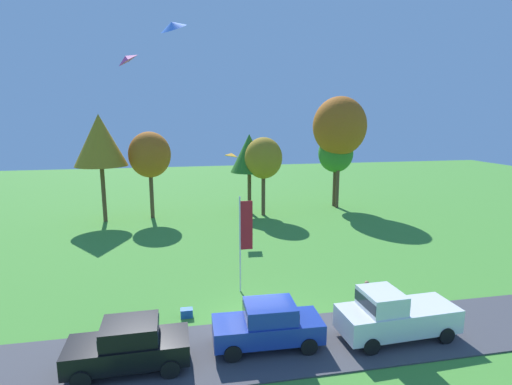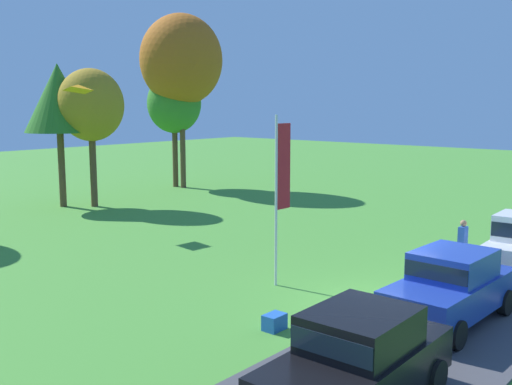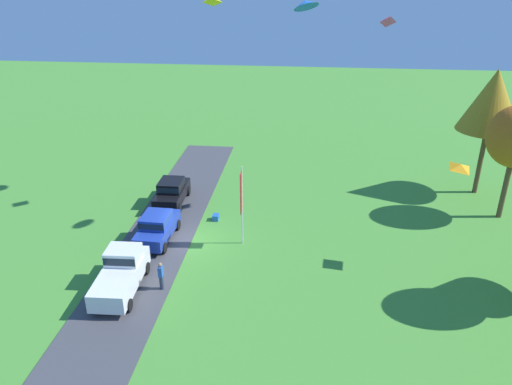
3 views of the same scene
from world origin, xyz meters
name	(u,v)px [view 2 (image 2 of 3)]	position (x,y,z in m)	size (l,w,h in m)	color
ground_plane	(378,308)	(0.00, 0.00, 0.00)	(120.00, 120.00, 0.00)	#478E33
pavement_strip	(449,324)	(0.00, -2.03, 0.03)	(36.00, 4.40, 0.06)	#424247
car_sedan_mid_row	(358,358)	(-5.24, -2.45, 1.04)	(4.42, 2.00, 1.84)	black
car_sedan_far_end	(451,284)	(0.11, -1.98, 1.04)	(4.46, 2.07, 1.84)	#1E389E
person_beside_suv	(462,244)	(5.23, -0.26, 0.88)	(0.36, 0.24, 1.71)	#2D334C
tree_right_of_center	(58,99)	(3.51, 21.15, 5.81)	(3.63, 3.63, 7.66)	brown
tree_far_left	(91,106)	(4.63, 19.88, 5.44)	(3.51, 3.51, 7.41)	brown
tree_center_back	(174,104)	(12.80, 22.37, 5.53)	(3.57, 3.57, 7.53)	brown
tree_left_of_center	(181,60)	(12.80, 21.61, 8.32)	(5.35, 5.35, 11.29)	brown
flag_banner	(281,178)	(0.05, 3.45, 3.31)	(0.71, 0.08, 5.23)	silver
cooler_box	(274,322)	(-3.09, 1.17, 0.20)	(0.56, 0.40, 0.40)	blue
kite_diamond_trailing_tail	(78,88)	(1.06, 15.53, 6.25)	(1.05, 1.03, 0.26)	orange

